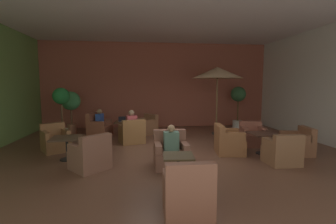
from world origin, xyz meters
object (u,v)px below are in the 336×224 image
(armchair_rear_right_east, at_px, (282,152))
(potted_tree_left_corner, at_px, (61,104))
(armchair_front_left_east, at_px, (99,128))
(cafe_table_mid_center, at_px, (178,164))
(patron_by_window, at_px, (100,118))
(open_laptop, at_px, (122,120))
(armchair_front_right_east, at_px, (55,141))
(armchair_rear_right_north, at_px, (228,143))
(armchair_front_left_south, at_px, (132,134))
(armchair_mid_center_north, at_px, (171,154))
(armchair_rear_right_south, at_px, (297,144))
(cafe_table_rear_right, at_px, (263,137))
(iced_drink_cup, at_px, (128,120))
(cafe_table_front_right, at_px, (67,142))
(armchair_front_right_north, at_px, (91,157))
(cafe_table_front_left, at_px, (124,125))
(armchair_rear_right_west, at_px, (252,136))
(armchair_mid_center_east, at_px, (188,194))
(potted_tree_mid_left, at_px, (238,100))
(armchair_front_left_north, at_px, (146,126))
(patio_umbrella_tall_red, at_px, (217,73))
(patron_with_friend, at_px, (132,121))
(potted_tree_mid_right, at_px, (71,104))

(armchair_rear_right_east, distance_m, potted_tree_left_corner, 7.45)
(armchair_rear_right_east, height_order, potted_tree_left_corner, potted_tree_left_corner)
(armchair_front_left_east, relative_size, cafe_table_mid_center, 1.54)
(potted_tree_left_corner, bearing_deg, patron_by_window, 16.20)
(open_laptop, bearing_deg, armchair_front_left_east, 165.64)
(armchair_front_right_east, distance_m, armchair_rear_right_north, 5.22)
(armchair_front_left_south, xyz_separation_m, armchair_mid_center_north, (1.01, -2.61, -0.00))
(armchair_rear_right_south, relative_size, open_laptop, 2.57)
(armchair_front_left_south, bearing_deg, cafe_table_rear_right, -25.33)
(iced_drink_cup, bearing_deg, cafe_table_front_right, -119.09)
(armchair_front_right_north, bearing_deg, armchair_rear_right_east, -2.31)
(cafe_table_front_left, bearing_deg, cafe_table_mid_center, -74.45)
(armchair_rear_right_west, bearing_deg, patron_by_window, 158.28)
(armchair_mid_center_east, distance_m, potted_tree_mid_left, 8.36)
(armchair_front_right_north, distance_m, iced_drink_cup, 3.67)
(cafe_table_front_right, bearing_deg, cafe_table_front_left, 63.31)
(armchair_front_right_north, xyz_separation_m, iced_drink_cup, (0.73, 3.58, 0.35))
(armchair_front_left_north, relative_size, armchair_front_right_east, 1.02)
(potted_tree_left_corner, height_order, iced_drink_cup, potted_tree_left_corner)
(armchair_front_left_south, relative_size, armchair_front_right_north, 0.91)
(armchair_rear_right_south, xyz_separation_m, iced_drink_cup, (-4.98, 2.94, 0.36))
(potted_tree_mid_left, bearing_deg, cafe_table_front_left, -164.13)
(potted_tree_left_corner, bearing_deg, armchair_front_left_east, 17.34)
(cafe_table_front_left, bearing_deg, patio_umbrella_tall_red, 1.62)
(armchair_rear_right_north, distance_m, armchair_rear_right_west, 1.44)
(armchair_mid_center_east, bearing_deg, armchair_front_left_north, 93.82)
(open_laptop, bearing_deg, armchair_rear_right_west, -23.14)
(armchair_rear_right_north, xyz_separation_m, patio_umbrella_tall_red, (0.54, 2.78, 2.15))
(armchair_rear_right_west, distance_m, open_laptop, 4.77)
(armchair_mid_center_east, distance_m, patron_by_window, 6.56)
(open_laptop, bearing_deg, potted_tree_mid_left, 15.09)
(cafe_table_front_left, distance_m, armchair_rear_right_north, 4.13)
(cafe_table_front_left, xyz_separation_m, iced_drink_cup, (0.13, -0.02, 0.18))
(open_laptop, bearing_deg, patron_with_friend, -69.39)
(potted_tree_left_corner, relative_size, patron_with_friend, 2.73)
(armchair_front_right_east, distance_m, patron_by_window, 2.30)
(cafe_table_rear_right, distance_m, potted_tree_mid_right, 7.44)
(armchair_mid_center_east, xyz_separation_m, open_laptop, (-1.36, 5.93, 0.34))
(armchair_mid_center_north, height_order, patron_with_friend, patron_with_friend)
(armchair_front_right_north, bearing_deg, cafe_table_rear_right, 9.66)
(armchair_rear_right_south, bearing_deg, patron_by_window, 151.90)
(armchair_rear_right_east, xyz_separation_m, armchair_rear_right_south, (0.98, 0.83, -0.00))
(cafe_table_front_right, height_order, armchair_rear_right_east, armchair_rear_right_east)
(armchair_rear_right_north, xyz_separation_m, iced_drink_cup, (-3.01, 2.65, 0.34))
(armchair_front_right_north, relative_size, potted_tree_mid_left, 0.55)
(armchair_front_left_south, height_order, armchair_front_right_north, armchair_front_right_north)
(armchair_rear_right_south, bearing_deg, cafe_table_front_left, 149.89)
(armchair_front_right_east, xyz_separation_m, patron_by_window, (1.03, 2.02, 0.42))
(cafe_table_rear_right, height_order, patio_umbrella_tall_red, patio_umbrella_tall_red)
(armchair_front_left_north, bearing_deg, open_laptop, -149.54)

